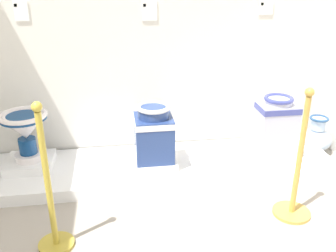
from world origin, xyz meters
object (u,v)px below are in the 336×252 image
object	(u,v)px
antique_toilet_rightmost	(277,117)
info_placard_third	(266,8)
plinth_block_leftmost	(30,163)
antique_toilet_leftmost	(25,128)
info_placard_first	(21,11)
decorative_vase_companion	(316,138)
plinth_block_rightmost	(273,148)
stanchion_post_near_right	(296,183)
plinth_block_tall_cobalt	(154,161)
antique_toilet_tall_cobalt	(154,132)
info_placard_second	(149,11)
stanchion_post_near_left	(51,205)

from	to	relation	value
antique_toilet_rightmost	info_placard_third	bearing A→B (deg)	91.87
plinth_block_leftmost	antique_toilet_leftmost	size ratio (longest dim) A/B	0.93
plinth_block_leftmost	info_placard_first	xyz separation A→B (m)	(0.04, 0.31, 1.24)
plinth_block_leftmost	decorative_vase_companion	size ratio (longest dim) A/B	1.05
plinth_block_rightmost	stanchion_post_near_right	size ratio (longest dim) A/B	0.36
antique_toilet_leftmost	plinth_block_tall_cobalt	xyz separation A→B (m)	(1.07, -0.13, -0.33)
antique_toilet_tall_cobalt	info_placard_first	size ratio (longest dim) A/B	3.09
decorative_vase_companion	stanchion_post_near_right	distance (m)	1.16
plinth_block_rightmost	antique_toilet_rightmost	bearing A→B (deg)	-26.57
info_placard_second	stanchion_post_near_right	distance (m)	1.85
decorative_vase_companion	info_placard_first	bearing A→B (deg)	175.25
antique_toilet_leftmost	info_placard_first	xyz separation A→B (m)	(0.04, 0.31, 0.91)
plinth_block_leftmost	plinth_block_tall_cobalt	xyz separation A→B (m)	(1.07, -0.13, -0.00)
info_placard_first	stanchion_post_near_right	bearing A→B (deg)	-30.15
plinth_block_rightmost	info_placard_first	world-z (taller)	info_placard_first
plinth_block_tall_cobalt	antique_toilet_leftmost	bearing A→B (deg)	173.05
info_placard_first	info_placard_third	world-z (taller)	info_placard_first
stanchion_post_near_left	stanchion_post_near_right	distance (m)	1.71
plinth_block_leftmost	info_placard_first	world-z (taller)	info_placard_first
plinth_block_leftmost	antique_toilet_leftmost	distance (m)	0.33
plinth_block_rightmost	info_placard_first	bearing A→B (deg)	168.21
plinth_block_rightmost	stanchion_post_near_right	bearing A→B (deg)	-100.48
decorative_vase_companion	antique_toilet_rightmost	bearing A→B (deg)	-157.78
plinth_block_tall_cobalt	antique_toilet_rightmost	size ratio (longest dim) A/B	0.94
plinth_block_tall_cobalt	plinth_block_rightmost	bearing A→B (deg)	0.07
plinth_block_tall_cobalt	plinth_block_rightmost	size ratio (longest dim) A/B	1.04
info_placard_second	antique_toilet_tall_cobalt	bearing A→B (deg)	-93.34
antique_toilet_leftmost	plinth_block_tall_cobalt	distance (m)	1.13
stanchion_post_near_right	plinth_block_leftmost	bearing A→B (deg)	157.45
plinth_block_leftmost	plinth_block_tall_cobalt	distance (m)	1.08
info_placard_second	stanchion_post_near_right	world-z (taller)	info_placard_second
plinth_block_leftmost	info_placard_second	xyz separation A→B (m)	(1.10, 0.31, 1.23)
antique_toilet_rightmost	plinth_block_tall_cobalt	bearing A→B (deg)	-179.93
antique_toilet_tall_cobalt	stanchion_post_near_right	size ratio (longest dim) A/B	0.49
plinth_block_leftmost	antique_toilet_leftmost	bearing A→B (deg)	180.00
decorative_vase_companion	stanchion_post_near_right	xyz separation A→B (m)	(-0.67, -0.94, 0.11)
antique_toilet_leftmost	plinth_block_rightmost	size ratio (longest dim) A/B	1.20
antique_toilet_tall_cobalt	antique_toilet_rightmost	bearing A→B (deg)	0.07
antique_toilet_leftmost	stanchion_post_near_left	distance (m)	1.01
antique_toilet_tall_cobalt	decorative_vase_companion	xyz separation A→B (m)	(1.63, 0.22, -0.27)
stanchion_post_near_right	info_placard_first	bearing A→B (deg)	149.85
stanchion_post_near_left	plinth_block_tall_cobalt	bearing A→B (deg)	47.59
plinth_block_rightmost	info_placard_first	size ratio (longest dim) A/B	2.27
plinth_block_rightmost	info_placard_third	world-z (taller)	info_placard_third
info_placard_third	info_placard_second	bearing A→B (deg)	180.00
antique_toilet_rightmost	antique_toilet_tall_cobalt	bearing A→B (deg)	-179.93
antique_toilet_rightmost	info_placard_first	world-z (taller)	info_placard_first
antique_toilet_leftmost	antique_toilet_rightmost	size ratio (longest dim) A/B	1.09
plinth_block_tall_cobalt	info_placard_first	distance (m)	1.68
antique_toilet_leftmost	antique_toilet_rightmost	distance (m)	2.17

